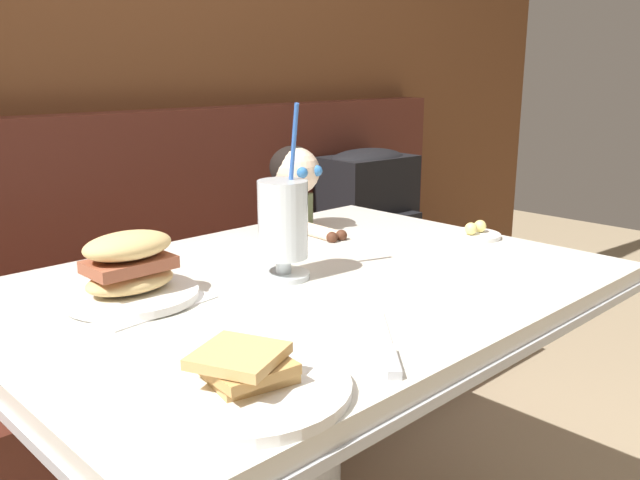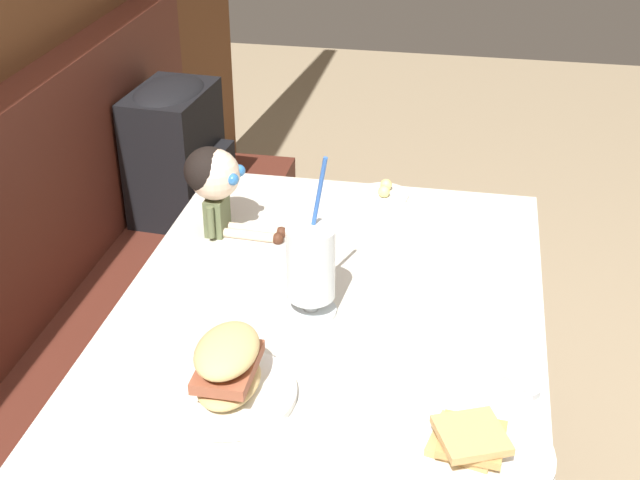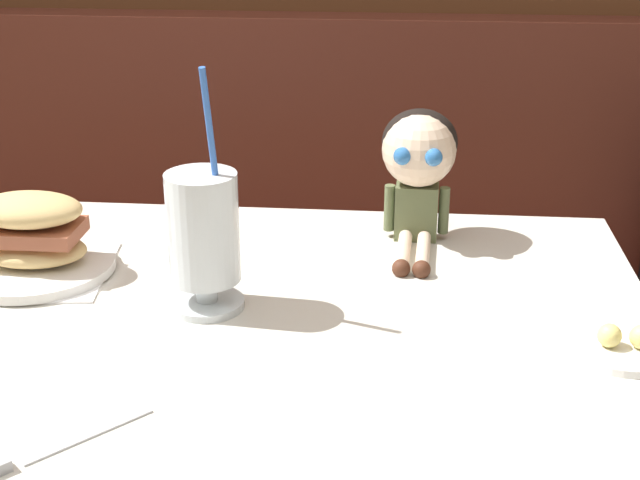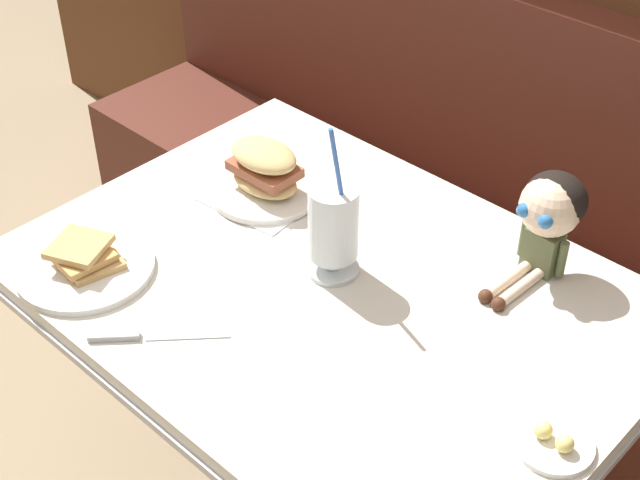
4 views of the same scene
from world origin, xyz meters
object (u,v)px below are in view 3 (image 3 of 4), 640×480
sandwich_plate (32,242)px  butter_knife (0,467)px  seated_doll (419,157)px  butter_saucer (623,346)px  milkshake_glass (204,235)px

sandwich_plate → butter_knife: size_ratio=1.20×
sandwich_plate → seated_doll: size_ratio=1.00×
sandwich_plate → butter_knife: bearing=-72.4°
butter_saucer → butter_knife: 0.69m
sandwich_plate → butter_saucer: sandwich_plate is taller
sandwich_plate → seated_doll: seated_doll is taller
sandwich_plate → butter_saucer: size_ratio=1.84×
milkshake_glass → sandwich_plate: size_ratio=1.43×
milkshake_glass → sandwich_plate: milkshake_glass is taller
milkshake_glass → seated_doll: size_ratio=1.43×
butter_knife → sandwich_plate: bearing=107.6°
milkshake_glass → butter_knife: bearing=-109.1°
sandwich_plate → butter_saucer: 0.78m
milkshake_glass → sandwich_plate: (-0.26, 0.08, -0.05)m
butter_saucer → milkshake_glass: bearing=171.7°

